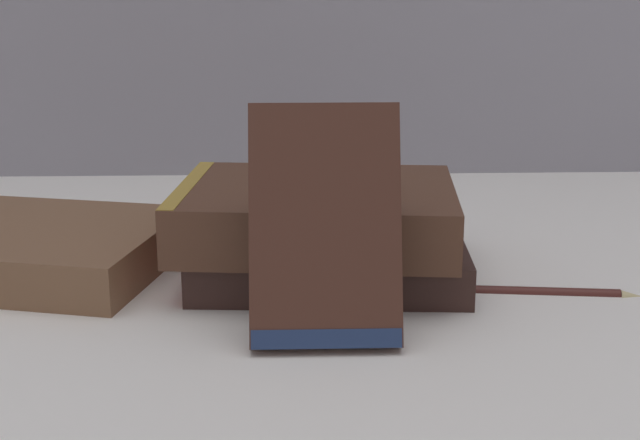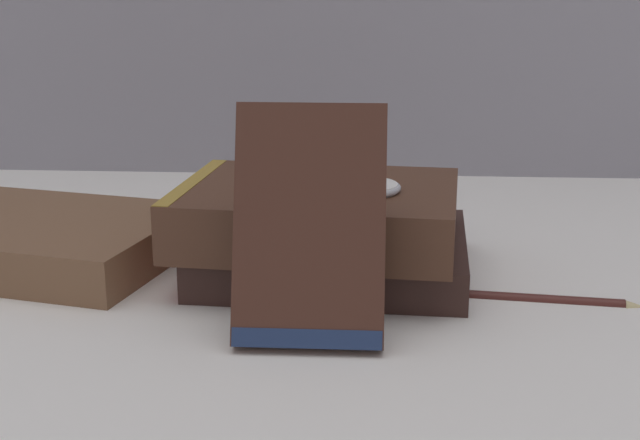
{
  "view_description": "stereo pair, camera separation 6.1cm",
  "coord_description": "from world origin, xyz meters",
  "px_view_note": "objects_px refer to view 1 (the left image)",
  "views": [
    {
      "loc": [
        0.03,
        -0.6,
        0.23
      ],
      "look_at": [
        0.06,
        0.03,
        0.05
      ],
      "focal_mm": 50.0,
      "sensor_mm": 36.0,
      "label": 1
    },
    {
      "loc": [
        0.09,
        -0.6,
        0.23
      ],
      "look_at": [
        0.06,
        0.03,
        0.05
      ],
      "focal_mm": 50.0,
      "sensor_mm": 36.0,
      "label": 2
    }
  ],
  "objects_px": {
    "book_flat_bottom": "(323,252)",
    "book_side_left": "(4,246)",
    "pocket_watch": "(365,186)",
    "fountain_pen": "(552,288)",
    "book_leaning_front": "(325,234)",
    "book_flat_top": "(309,213)"
  },
  "relations": [
    {
      "from": "pocket_watch",
      "to": "fountain_pen",
      "type": "bearing_deg",
      "value": -10.15
    },
    {
      "from": "book_side_left",
      "to": "pocket_watch",
      "type": "bearing_deg",
      "value": 3.44
    },
    {
      "from": "fountain_pen",
      "to": "book_leaning_front",
      "type": "bearing_deg",
      "value": -149.84
    },
    {
      "from": "book_flat_top",
      "to": "book_flat_bottom",
      "type": "bearing_deg",
      "value": 61.36
    },
    {
      "from": "book_flat_top",
      "to": "fountain_pen",
      "type": "xyz_separation_m",
      "value": [
        0.18,
        -0.04,
        -0.05
      ]
    },
    {
      "from": "book_flat_top",
      "to": "book_leaning_front",
      "type": "height_order",
      "value": "book_leaning_front"
    },
    {
      "from": "book_flat_bottom",
      "to": "pocket_watch",
      "type": "relative_size",
      "value": 3.83
    },
    {
      "from": "book_leaning_front",
      "to": "book_flat_top",
      "type": "bearing_deg",
      "value": 93.75
    },
    {
      "from": "book_leaning_front",
      "to": "fountain_pen",
      "type": "relative_size",
      "value": 1.17
    },
    {
      "from": "book_flat_bottom",
      "to": "book_side_left",
      "type": "relative_size",
      "value": 0.77
    },
    {
      "from": "book_side_left",
      "to": "fountain_pen",
      "type": "relative_size",
      "value": 2.17
    },
    {
      "from": "book_flat_bottom",
      "to": "fountain_pen",
      "type": "bearing_deg",
      "value": -15.02
    },
    {
      "from": "book_leaning_front",
      "to": "pocket_watch",
      "type": "relative_size",
      "value": 2.68
    },
    {
      "from": "book_side_left",
      "to": "fountain_pen",
      "type": "bearing_deg",
      "value": 3.35
    },
    {
      "from": "book_flat_top",
      "to": "fountain_pen",
      "type": "distance_m",
      "value": 0.19
    },
    {
      "from": "book_side_left",
      "to": "book_leaning_front",
      "type": "relative_size",
      "value": 1.85
    },
    {
      "from": "book_flat_bottom",
      "to": "fountain_pen",
      "type": "relative_size",
      "value": 1.67
    },
    {
      "from": "pocket_watch",
      "to": "book_flat_top",
      "type": "bearing_deg",
      "value": 160.12
    },
    {
      "from": "book_leaning_front",
      "to": "pocket_watch",
      "type": "distance_m",
      "value": 0.1
    },
    {
      "from": "book_leaning_front",
      "to": "fountain_pen",
      "type": "xyz_separation_m",
      "value": [
        0.17,
        0.07,
        -0.07
      ]
    },
    {
      "from": "book_flat_top",
      "to": "book_side_left",
      "type": "relative_size",
      "value": 0.8
    },
    {
      "from": "book_flat_bottom",
      "to": "book_side_left",
      "type": "distance_m",
      "value": 0.25
    }
  ]
}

